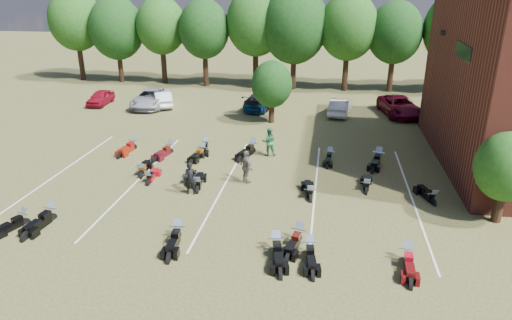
% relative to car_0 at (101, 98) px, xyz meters
% --- Properties ---
extents(ground, '(160.00, 160.00, 0.00)m').
position_rel_car_0_xyz_m(ground, '(18.25, -18.76, -0.65)').
color(ground, brown).
rests_on(ground, ground).
extents(car_0, '(1.73, 3.87, 1.29)m').
position_rel_car_0_xyz_m(car_0, '(0.00, 0.00, 0.00)').
color(car_0, maroon).
rests_on(car_0, ground).
extents(car_1, '(3.05, 4.42, 1.38)m').
position_rel_car_0_xyz_m(car_1, '(5.87, 0.32, 0.04)').
color(car_1, silver).
rests_on(car_1, ground).
extents(car_2, '(3.16, 5.90, 1.58)m').
position_rel_car_0_xyz_m(car_2, '(4.88, -0.03, 0.14)').
color(car_2, '#95979D').
rests_on(car_2, ground).
extents(car_3, '(3.62, 5.58, 1.50)m').
position_rel_car_0_xyz_m(car_3, '(15.01, 1.23, 0.10)').
color(car_3, black).
rests_on(car_3, ground).
extents(car_4, '(2.60, 4.79, 1.55)m').
position_rel_car_0_xyz_m(car_4, '(14.76, 0.62, 0.13)').
color(car_4, navy).
rests_on(car_4, ground).
extents(car_5, '(2.17, 4.51, 1.42)m').
position_rel_car_0_xyz_m(car_5, '(21.71, -0.04, 0.07)').
color(car_5, '#AFAEAA').
rests_on(car_5, ground).
extents(car_6, '(3.61, 6.00, 1.56)m').
position_rel_car_0_xyz_m(car_6, '(26.63, 0.64, 0.13)').
color(car_6, '#5A0518').
rests_on(car_6, ground).
extents(car_7, '(3.07, 4.74, 1.28)m').
position_rel_car_0_xyz_m(car_7, '(29.23, 0.04, -0.01)').
color(car_7, '#3D3F43').
rests_on(car_7, ground).
extents(person_black, '(0.71, 0.53, 1.76)m').
position_rel_car_0_xyz_m(person_black, '(13.75, -17.18, 0.23)').
color(person_black, black).
rests_on(person_black, ground).
extents(person_green, '(1.03, 0.88, 1.86)m').
position_rel_car_0_xyz_m(person_green, '(17.05, -10.77, 0.29)').
color(person_green, '#26663C').
rests_on(person_green, ground).
extents(person_grey, '(1.09, 1.12, 1.89)m').
position_rel_car_0_xyz_m(person_grey, '(16.38, -15.26, 0.30)').
color(person_grey, '#5A554D').
rests_on(person_grey, ground).
extents(motorcycle_0, '(1.27, 2.12, 1.13)m').
position_rel_car_0_xyz_m(motorcycle_0, '(7.05, -21.54, -0.65)').
color(motorcycle_0, black).
rests_on(motorcycle_0, ground).
extents(motorcycle_1, '(0.96, 2.45, 1.34)m').
position_rel_car_0_xyz_m(motorcycle_1, '(8.10, -21.03, -0.65)').
color(motorcycle_1, black).
rests_on(motorcycle_1, ground).
extents(motorcycle_2, '(0.95, 2.36, 1.28)m').
position_rel_car_0_xyz_m(motorcycle_2, '(14.53, -21.69, -0.65)').
color(motorcycle_2, black).
rests_on(motorcycle_2, ground).
extents(motorcycle_3, '(1.22, 2.46, 1.31)m').
position_rel_car_0_xyz_m(motorcycle_3, '(18.87, -22.01, -0.65)').
color(motorcycle_3, black).
rests_on(motorcycle_3, ground).
extents(motorcycle_4, '(0.98, 2.25, 1.22)m').
position_rel_car_0_xyz_m(motorcycle_4, '(20.24, -22.03, -0.65)').
color(motorcycle_4, black).
rests_on(motorcycle_4, ground).
extents(motorcycle_5, '(1.16, 2.32, 1.24)m').
position_rel_car_0_xyz_m(motorcycle_5, '(19.73, -21.07, -0.65)').
color(motorcycle_5, black).
rests_on(motorcycle_5, ground).
extents(motorcycle_6, '(0.85, 2.27, 1.24)m').
position_rel_car_0_xyz_m(motorcycle_6, '(24.14, -21.92, -0.65)').
color(motorcycle_6, '#4A0A0B').
rests_on(motorcycle_6, ground).
extents(motorcycle_7, '(0.76, 2.07, 1.13)m').
position_rel_car_0_xyz_m(motorcycle_7, '(11.06, -16.33, -0.65)').
color(motorcycle_7, maroon).
rests_on(motorcycle_7, ground).
extents(motorcycle_8, '(1.04, 2.32, 1.25)m').
position_rel_car_0_xyz_m(motorcycle_8, '(10.29, -15.47, -0.65)').
color(motorcycle_8, black).
rests_on(motorcycle_8, ground).
extents(motorcycle_9, '(0.95, 2.10, 1.13)m').
position_rel_car_0_xyz_m(motorcycle_9, '(13.25, -16.15, -0.65)').
color(motorcycle_9, black).
rests_on(motorcycle_9, ground).
extents(motorcycle_10, '(1.09, 2.37, 1.27)m').
position_rel_car_0_xyz_m(motorcycle_10, '(14.01, -16.84, -0.65)').
color(motorcycle_10, black).
rests_on(motorcycle_10, ground).
extents(motorcycle_11, '(1.07, 2.33, 1.25)m').
position_rel_car_0_xyz_m(motorcycle_11, '(20.03, -16.92, -0.65)').
color(motorcycle_11, black).
rests_on(motorcycle_11, ground).
extents(motorcycle_12, '(0.80, 2.17, 1.19)m').
position_rel_car_0_xyz_m(motorcycle_12, '(22.94, -15.53, -0.65)').
color(motorcycle_12, black).
rests_on(motorcycle_12, ground).
extents(motorcycle_13, '(1.29, 2.21, 1.17)m').
position_rel_car_0_xyz_m(motorcycle_13, '(26.18, -16.36, -0.65)').
color(motorcycle_13, black).
rests_on(motorcycle_13, ground).
extents(motorcycle_14, '(1.23, 2.36, 1.26)m').
position_rel_car_0_xyz_m(motorcycle_14, '(10.58, -11.42, -0.65)').
color(motorcycle_14, '#450911').
rests_on(motorcycle_14, ground).
extents(motorcycle_15, '(1.04, 2.41, 1.30)m').
position_rel_car_0_xyz_m(motorcycle_15, '(7.90, -11.06, -0.65)').
color(motorcycle_15, maroon).
rests_on(motorcycle_15, ground).
extents(motorcycle_16, '(0.99, 2.20, 1.18)m').
position_rel_car_0_xyz_m(motorcycle_16, '(12.73, -10.25, -0.65)').
color(motorcycle_16, black).
rests_on(motorcycle_16, ground).
extents(motorcycle_17, '(1.06, 2.24, 1.20)m').
position_rel_car_0_xyz_m(motorcycle_17, '(12.82, -11.52, -0.65)').
color(motorcycle_17, black).
rests_on(motorcycle_17, ground).
extents(motorcycle_18, '(1.46, 2.61, 1.39)m').
position_rel_car_0_xyz_m(motorcycle_18, '(15.92, -10.45, -0.65)').
color(motorcycle_18, black).
rests_on(motorcycle_18, ground).
extents(motorcycle_19, '(0.80, 2.05, 1.12)m').
position_rel_car_0_xyz_m(motorcycle_19, '(20.95, -10.87, -0.65)').
color(motorcycle_19, black).
rests_on(motorcycle_19, ground).
extents(motorcycle_20, '(1.35, 2.54, 1.35)m').
position_rel_car_0_xyz_m(motorcycle_20, '(23.94, -10.91, -0.65)').
color(motorcycle_20, black).
rests_on(motorcycle_20, ground).
extents(tree_line, '(56.00, 6.00, 9.79)m').
position_rel_car_0_xyz_m(tree_line, '(17.25, 10.24, 5.67)').
color(tree_line, black).
rests_on(tree_line, ground).
extents(young_tree_near_building, '(2.80, 2.80, 4.16)m').
position_rel_car_0_xyz_m(young_tree_near_building, '(28.75, -17.76, 2.10)').
color(young_tree_near_building, black).
rests_on(young_tree_near_building, ground).
extents(young_tree_midfield, '(3.20, 3.20, 4.70)m').
position_rel_car_0_xyz_m(young_tree_midfield, '(16.25, -3.26, 2.45)').
color(young_tree_midfield, black).
rests_on(young_tree_midfield, ground).
extents(parking_lines, '(20.10, 14.00, 0.01)m').
position_rel_car_0_xyz_m(parking_lines, '(15.25, -15.76, -0.64)').
color(parking_lines, silver).
rests_on(parking_lines, ground).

